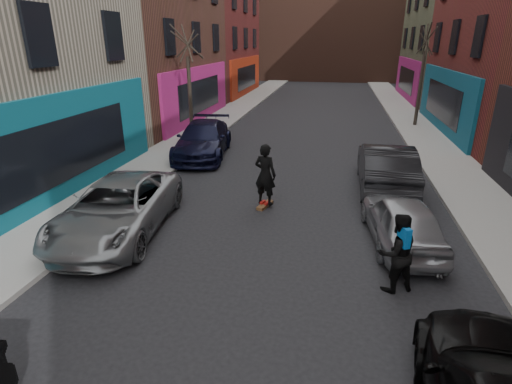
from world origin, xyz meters
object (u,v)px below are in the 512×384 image
at_px(parked_right_far, 402,220).
at_px(skateboarder, 265,175).
at_px(parked_left_far, 118,208).
at_px(skateboard, 265,205).
at_px(tree_left_far, 189,75).
at_px(tree_right_far, 423,68).
at_px(pedestrian, 396,253).
at_px(parked_left_end, 203,140).
at_px(parked_right_end, 386,167).

distance_m(parked_right_far, skateboarder, 4.34).
relative_size(parked_left_far, parked_right_far, 1.35).
bearing_deg(skateboard, parked_left_far, -127.56).
height_order(tree_left_far, parked_left_far, tree_left_far).
bearing_deg(tree_right_far, skateboard, -115.82).
distance_m(tree_right_far, skateboard, 16.31).
bearing_deg(parked_left_far, pedestrian, -16.86).
bearing_deg(parked_left_far, skateboard, 29.16).
relative_size(tree_right_far, parked_left_end, 1.28).
relative_size(tree_left_far, parked_left_far, 1.23).
bearing_deg(skateboarder, parked_right_far, 173.30).
height_order(tree_left_far, tree_right_far, tree_right_far).
xyz_separation_m(tree_right_far, parked_left_far, (-10.62, -16.92, -2.80)).
distance_m(tree_right_far, parked_right_end, 12.49).
xyz_separation_m(tree_left_far, parked_left_end, (1.60, -2.91, -2.61)).
height_order(tree_right_far, pedestrian, tree_right_far).
bearing_deg(parked_left_far, parked_right_end, 27.93).
height_order(tree_left_far, parked_right_far, tree_left_far).
distance_m(tree_left_far, parked_left_end, 4.22).
relative_size(tree_left_far, skateboarder, 3.26).
distance_m(parked_left_end, pedestrian, 11.95).
height_order(parked_left_end, pedestrian, pedestrian).
distance_m(tree_left_far, parked_right_far, 14.06).
relative_size(parked_right_far, skateboarder, 1.96).
distance_m(parked_left_far, skateboard, 4.55).
bearing_deg(parked_left_end, skateboarder, -62.46).
bearing_deg(pedestrian, skateboarder, -73.42).
bearing_deg(skateboard, tree_right_far, 81.58).
xyz_separation_m(tree_left_far, parked_right_end, (9.40, -5.82, -2.55)).
bearing_deg(tree_left_far, parked_left_far, -80.76).
distance_m(parked_left_far, parked_right_far, 7.67).
bearing_deg(pedestrian, parked_left_end, -76.74).
bearing_deg(tree_right_far, parked_left_end, -140.47).
height_order(parked_right_end, pedestrian, pedestrian).
xyz_separation_m(tree_left_far, parked_right_far, (9.40, -10.10, -2.71)).
height_order(tree_right_far, parked_right_end, tree_right_far).
distance_m(parked_left_end, skateboard, 6.70).
bearing_deg(skateboard, parked_right_far, -6.70).
bearing_deg(parked_right_end, parked_left_far, 34.00).
bearing_deg(parked_left_end, parked_right_end, -28.31).
bearing_deg(parked_left_end, tree_right_far, 31.65).
bearing_deg(tree_left_far, parked_right_far, -47.07).
xyz_separation_m(parked_right_far, parked_right_end, (0.00, 4.28, 0.16)).
bearing_deg(tree_left_far, tree_right_far, 25.82).
distance_m(parked_right_end, pedestrian, 6.51).
bearing_deg(parked_right_far, parked_left_far, -0.19).
relative_size(tree_left_far, pedestrian, 3.66).
bearing_deg(parked_right_far, pedestrian, 72.57).
height_order(tree_left_far, parked_left_end, tree_left_far).
distance_m(tree_right_far, parked_right_far, 16.63).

